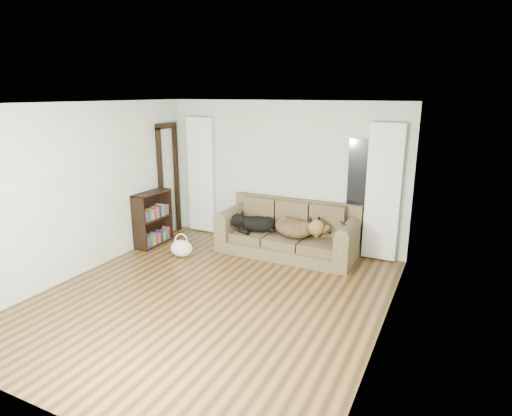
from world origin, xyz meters
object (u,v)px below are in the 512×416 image
at_px(tote_bag, 182,247).
at_px(bookshelf, 153,218).
at_px(dog_black_lab, 256,224).
at_px(dog_shepherd, 296,229).
at_px(sofa, 287,229).

relative_size(tote_bag, bookshelf, 0.40).
bearing_deg(tote_bag, dog_black_lab, 40.52).
bearing_deg(tote_bag, bookshelf, 160.78).
bearing_deg(dog_shepherd, sofa, 21.77).
relative_size(sofa, dog_black_lab, 3.67).
xyz_separation_m(dog_black_lab, bookshelf, (-1.83, -0.57, 0.02)).
xyz_separation_m(dog_shepherd, tote_bag, (-1.75, -0.88, -0.33)).
distance_m(dog_black_lab, bookshelf, 1.92).
relative_size(dog_black_lab, dog_shepherd, 0.84).
bearing_deg(dog_shepherd, dog_black_lab, 27.84).
bearing_deg(dog_black_lab, tote_bag, -142.98).
bearing_deg(dog_black_lab, bookshelf, -166.20).
xyz_separation_m(sofa, dog_black_lab, (-0.58, -0.03, 0.03)).
relative_size(sofa, tote_bag, 5.96).
distance_m(sofa, bookshelf, 2.48).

